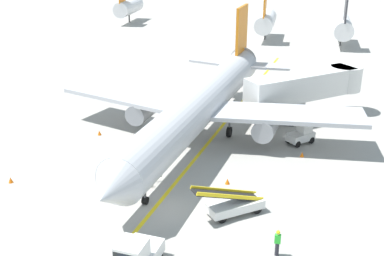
{
  "coord_description": "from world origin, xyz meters",
  "views": [
    {
      "loc": [
        8.28,
        -27.99,
        17.74
      ],
      "look_at": [
        -0.05,
        8.79,
        2.5
      ],
      "focal_mm": 46.18,
      "sensor_mm": 36.0,
      "label": 1
    }
  ],
  "objects": [
    {
      "name": "jet_bridge",
      "position": [
        9.58,
        20.1,
        3.54
      ],
      "size": [
        11.31,
        10.23,
        4.85
      ],
      "color": "silver",
      "rests_on": "ground"
    },
    {
      "name": "ground_plane",
      "position": [
        0.0,
        0.0,
        0.0
      ],
      "size": [
        300.0,
        300.0,
        0.0
      ],
      "primitive_type": "plane",
      "color": "#9E9B93"
    },
    {
      "name": "taxi_line_yellow",
      "position": [
        -0.05,
        5.0,
        0.0
      ],
      "size": [
        10.22,
        79.42,
        0.01
      ],
      "primitive_type": "cube",
      "rotation": [
        0.0,
        0.0,
        -0.12
      ],
      "color": "yellow",
      "rests_on": "ground"
    },
    {
      "name": "safety_cone_wingtip_left",
      "position": [
        9.01,
        10.59,
        0.22
      ],
      "size": [
        0.36,
        0.36,
        0.44
      ],
      "primitive_type": "cone",
      "color": "orange",
      "rests_on": "ground"
    },
    {
      "name": "safety_cone_tail_area",
      "position": [
        3.64,
        4.49,
        0.22
      ],
      "size": [
        0.36,
        0.36,
        0.44
      ],
      "primitive_type": "cone",
      "color": "orange",
      "rests_on": "ground"
    },
    {
      "name": "safety_cone_nose_left",
      "position": [
        -12.3,
        1.1,
        0.22
      ],
      "size": [
        0.36,
        0.36,
        0.44
      ],
      "primitive_type": "cone",
      "color": "orange",
      "rests_on": "ground"
    },
    {
      "name": "distant_aircraft_far_left",
      "position": [
        -26.65,
        68.16,
        3.22
      ],
      "size": [
        3.0,
        10.1,
        8.8
      ],
      "color": "silver",
      "rests_on": "ground"
    },
    {
      "name": "safety_cone_nose_right",
      "position": [
        -9.41,
        11.25,
        0.22
      ],
      "size": [
        0.36,
        0.36,
        0.44
      ],
      "primitive_type": "cone",
      "color": "orange",
      "rests_on": "ground"
    },
    {
      "name": "ground_crew_marshaller",
      "position": [
        7.81,
        -3.49,
        0.91
      ],
      "size": [
        0.36,
        0.24,
        1.7
      ],
      "color": "#26262D",
      "rests_on": "ground"
    },
    {
      "name": "distant_aircraft_mid_left",
      "position": [
        1.84,
        57.36,
        3.22
      ],
      "size": [
        3.0,
        10.1,
        8.8
      ],
      "color": "silver",
      "rests_on": "ground"
    },
    {
      "name": "belt_loader_forward_hold",
      "position": [
        4.69,
        0.45,
        0.78
      ],
      "size": [
        4.71,
        4.06,
        2.59
      ],
      "color": "silver",
      "rests_on": "ground"
    },
    {
      "name": "distant_aircraft_mid_right",
      "position": [
        14.31,
        55.35,
        3.22
      ],
      "size": [
        3.0,
        10.1,
        8.8
      ],
      "color": "silver",
      "rests_on": "ground"
    },
    {
      "name": "safety_cone_wingtip_right",
      "position": [
        -4.65,
        0.45,
        0.22
      ],
      "size": [
        0.36,
        0.36,
        0.44
      ],
      "primitive_type": "cone",
      "color": "orange",
      "rests_on": "ground"
    },
    {
      "name": "baggage_tug_near_wing",
      "position": [
        8.87,
        13.53,
        0.93
      ],
      "size": [
        2.61,
        2.62,
        2.1
      ],
      "color": "silver",
      "rests_on": "ground"
    },
    {
      "name": "airliner",
      "position": [
        0.02,
        12.33,
        3.42
      ],
      "size": [
        28.39,
        35.32,
        10.1
      ],
      "color": "#B2B5BA",
      "rests_on": "ground"
    },
    {
      "name": "baggage_cart_loaded",
      "position": [
        -3.44,
        2.99,
        0.47
      ],
      "size": [
        3.8,
        2.45,
        0.94
      ],
      "color": "#A5A5A8",
      "rests_on": "ground"
    }
  ]
}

